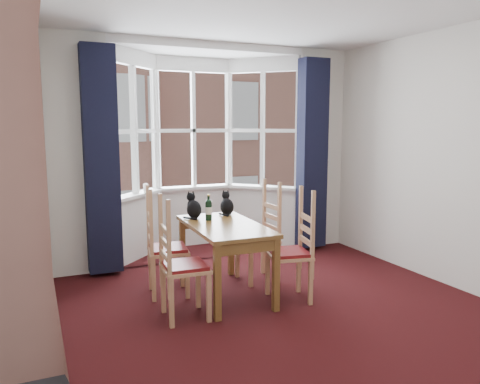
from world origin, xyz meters
TOP-DOWN VIEW (x-y plane):
  - floor at (0.00, 0.00)m, footprint 4.50×4.50m
  - wall_left at (-2.00, 0.00)m, footprint 0.00×4.50m
  - wall_right at (2.00, 0.00)m, footprint 0.00×4.50m
  - wall_back_pier_left at (-1.65, 2.25)m, footprint 0.70×0.12m
  - wall_back_pier_right at (1.65, 2.25)m, footprint 0.70×0.12m
  - bay_window at (0.00, 2.75)m, footprint 2.76×0.94m
  - curtain_left at (-1.42, 2.07)m, footprint 0.38×0.22m
  - curtain_right at (1.42, 2.07)m, footprint 0.38×0.22m
  - dining_table at (-0.37, 0.89)m, footprint 0.73×1.31m
  - chair_left_near at (-1.02, 0.51)m, footprint 0.43×0.44m
  - chair_left_far at (-1.00, 1.16)m, footprint 0.46×0.48m
  - chair_right_near at (0.25, 0.48)m, footprint 0.48×0.50m
  - chair_right_far at (0.23, 1.18)m, footprint 0.41×0.43m
  - cat_left at (-0.56, 1.33)m, footprint 0.18×0.24m
  - cat_right at (-0.16, 1.36)m, footprint 0.18×0.23m
  - wine_bottle at (-0.45, 1.16)m, footprint 0.07×0.07m
  - candle_tall at (-0.80, 2.60)m, footprint 0.06×0.06m
  - street at (0.00, 32.25)m, footprint 80.00×80.00m
  - tenement_building at (0.00, 14.01)m, footprint 18.40×7.80m

SIDE VIEW (x-z plane):
  - street at x=0.00m, z-range -6.00..-6.00m
  - floor at x=0.00m, z-range 0.00..0.00m
  - chair_left_near at x=-1.02m, z-range 0.01..0.93m
  - chair_left_far at x=-1.00m, z-range 0.01..0.93m
  - chair_right_near at x=0.25m, z-range 0.01..0.93m
  - chair_right_far at x=0.23m, z-range 0.01..0.93m
  - dining_table at x=-0.37m, z-range 0.27..1.02m
  - cat_right at x=-0.16m, z-range 0.72..1.00m
  - cat_left at x=-0.56m, z-range 0.71..1.01m
  - wine_bottle at x=-0.45m, z-range 0.73..1.01m
  - candle_tall at x=-0.80m, z-range 0.87..0.99m
  - curtain_left at x=-1.42m, z-range 0.05..2.65m
  - curtain_right at x=1.42m, z-range 0.05..2.65m
  - wall_left at x=-2.00m, z-range -0.85..3.65m
  - wall_right at x=2.00m, z-range -0.85..3.65m
  - wall_back_pier_left at x=-1.65m, z-range 0.00..2.80m
  - wall_back_pier_right at x=1.65m, z-range 0.00..2.80m
  - bay_window at x=0.00m, z-range 0.00..2.80m
  - tenement_building at x=0.00m, z-range -6.00..9.20m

